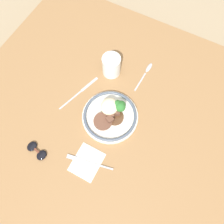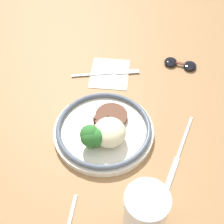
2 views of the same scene
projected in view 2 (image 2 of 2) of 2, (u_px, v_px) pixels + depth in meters
name	position (u px, v px, depth m)	size (l,w,h in m)	color
ground_plane	(117.00, 132.00, 0.80)	(8.00, 8.00, 0.00)	#998466
dining_table	(117.00, 127.00, 0.78)	(1.25, 1.24, 0.04)	olive
napkin	(110.00, 73.00, 0.88)	(0.13, 0.11, 0.00)	silver
plate	(103.00, 130.00, 0.72)	(0.24, 0.24, 0.07)	silver
juice_glass	(145.00, 212.00, 0.57)	(0.08, 0.08, 0.10)	#F4AD19
fork	(112.00, 73.00, 0.88)	(0.05, 0.19, 0.00)	#ADADB2
knife	(178.00, 155.00, 0.70)	(0.22, 0.08, 0.00)	#ADADB2
sunglasses	(180.00, 64.00, 0.90)	(0.06, 0.10, 0.01)	black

